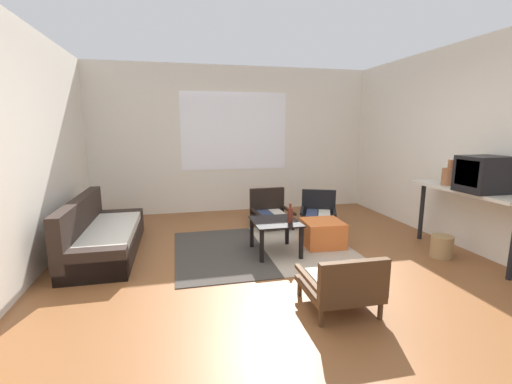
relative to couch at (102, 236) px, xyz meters
name	(u,v)px	position (x,y,z in m)	size (l,w,h in m)	color
ground_plane	(280,271)	(2.06, -1.06, -0.22)	(7.80, 7.80, 0.00)	brown
far_wall_with_window	(234,140)	(2.06, 2.00, 1.13)	(5.60, 0.13, 2.70)	silver
side_wall_right	(470,146)	(4.72, -0.76, 1.13)	(0.12, 6.60, 2.70)	silver
side_wall_left	(10,153)	(-0.60, -0.76, 1.13)	(0.12, 6.60, 2.70)	silver
area_rug	(263,248)	(2.05, -0.32, -0.22)	(2.29, 1.89, 0.01)	#38332D
couch	(102,236)	(0.00, 0.00, 0.00)	(0.74, 1.93, 0.72)	black
coffee_table	(275,227)	(2.16, -0.51, 0.13)	(0.58, 0.63, 0.43)	black
armchair_by_window	(270,211)	(2.44, 0.74, 0.02)	(0.62, 0.66, 0.59)	black
armchair_striped_foreground	(342,284)	(2.33, -2.01, 0.03)	(0.62, 0.63, 0.54)	#472D19
armchair_corner	(318,211)	(3.19, 0.53, 0.03)	(0.74, 0.75, 0.57)	black
ottoman_orange	(322,233)	(2.86, -0.38, -0.05)	(0.52, 0.52, 0.35)	#D1662D
console_shelf	(464,197)	(4.37, -1.12, 0.53)	(0.39, 1.53, 0.86)	beige
crt_television	(484,174)	(4.37, -1.37, 0.85)	(0.48, 0.41, 0.41)	black
clay_vase	(450,176)	(4.37, -0.86, 0.76)	(0.19, 0.19, 0.32)	#935B38
glass_bottle	(290,215)	(2.32, -0.62, 0.30)	(0.07, 0.07, 0.24)	#5B2319
wicker_basket	(442,247)	(4.14, -1.10, -0.09)	(0.26, 0.26, 0.27)	#9E7A4C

